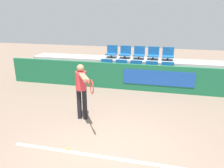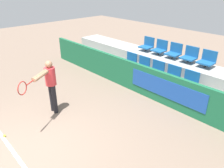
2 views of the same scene
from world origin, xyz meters
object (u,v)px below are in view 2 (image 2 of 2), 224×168
object	(u,v)px
stadium_chair_2	(156,70)
stadium_chair_9	(207,60)
stadium_chair_5	(147,45)
stadium_chair_1	(142,65)
stadium_chair_3	(172,75)
stadium_chair_8	(190,56)
stadium_chair_6	(160,48)
tennis_ball	(4,136)
stadium_chair_4	(189,81)
stadium_chair_0	(130,61)
tennis_player	(49,83)
stadium_chair_7	(174,52)

from	to	relation	value
stadium_chair_2	stadium_chair_9	xyz separation A→B (m)	(1.27, 1.02, 0.45)
stadium_chair_5	stadium_chair_2	bearing A→B (deg)	-38.78
stadium_chair_1	stadium_chair_3	size ratio (longest dim) A/B	1.00
stadium_chair_8	stadium_chair_9	bearing A→B (deg)	0.00
stadium_chair_6	stadium_chair_8	bearing A→B (deg)	0.00
stadium_chair_9	stadium_chair_6	bearing A→B (deg)	180.00
stadium_chair_2	stadium_chair_5	distance (m)	1.69
tennis_ball	stadium_chair_4	bearing A→B (deg)	66.98
stadium_chair_0	stadium_chair_4	size ratio (longest dim) A/B	1.00
stadium_chair_3	stadium_chair_4	size ratio (longest dim) A/B	1.00
stadium_chair_9	tennis_player	distance (m)	5.11
stadium_chair_6	tennis_player	xyz separation A→B (m)	(-0.38, -4.57, -0.16)
stadium_chair_9	tennis_ball	xyz separation A→B (m)	(-2.13, -6.02, -1.11)
stadium_chair_9	tennis_ball	bearing A→B (deg)	-109.43
stadium_chair_1	stadium_chair_7	distance (m)	1.29
stadium_chair_9	stadium_chair_3	bearing A→B (deg)	-121.89
stadium_chair_5	stadium_chair_4	bearing A→B (deg)	-21.89
stadium_chair_3	stadium_chair_8	bearing A→B (deg)	90.00
stadium_chair_1	stadium_chair_2	distance (m)	0.64
stadium_chair_3	stadium_chair_6	bearing A→B (deg)	141.22
stadium_chair_2	stadium_chair_7	bearing A→B (deg)	90.00
stadium_chair_1	stadium_chair_8	size ratio (longest dim) A/B	1.00
stadium_chair_6	tennis_ball	size ratio (longest dim) A/B	8.39
stadium_chair_6	tennis_player	world-z (taller)	tennis_player
stadium_chair_3	tennis_ball	distance (m)	5.26
stadium_chair_3	stadium_chair_9	distance (m)	1.29
stadium_chair_7	stadium_chair_3	bearing A→B (deg)	-58.11
stadium_chair_4	stadium_chair_1	bearing A→B (deg)	180.00
stadium_chair_5	tennis_ball	distance (m)	6.14
stadium_chair_3	tennis_player	bearing A→B (deg)	-114.98
tennis_player	tennis_ball	world-z (taller)	tennis_player
stadium_chair_5	stadium_chair_9	bearing A→B (deg)	0.00
stadium_chair_4	stadium_chair_8	bearing A→B (deg)	121.89
stadium_chair_4	stadium_chair_8	size ratio (longest dim) A/B	1.00
stadium_chair_1	tennis_ball	bearing A→B (deg)	-92.47
stadium_chair_7	tennis_player	bearing A→B (deg)	-102.53
stadium_chair_1	stadium_chair_3	bearing A→B (deg)	0.00
stadium_chair_2	stadium_chair_4	distance (m)	1.27
stadium_chair_6	tennis_ball	distance (m)	6.13
stadium_chair_3	stadium_chair_7	xyz separation A→B (m)	(-0.64, 1.02, 0.45)
stadium_chair_3	stadium_chair_5	distance (m)	2.21
stadium_chair_2	tennis_ball	bearing A→B (deg)	-99.67
tennis_ball	stadium_chair_7	bearing A→B (deg)	81.95
stadium_chair_8	tennis_ball	size ratio (longest dim) A/B	8.39
stadium_chair_1	stadium_chair_8	xyz separation A→B (m)	(1.27, 1.02, 0.45)
stadium_chair_6	stadium_chair_9	world-z (taller)	same
stadium_chair_2	stadium_chair_6	size ratio (longest dim) A/B	1.00
stadium_chair_1	stadium_chair_5	size ratio (longest dim) A/B	1.00
stadium_chair_4	tennis_player	world-z (taller)	tennis_player
stadium_chair_0	stadium_chair_1	bearing A→B (deg)	0.00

